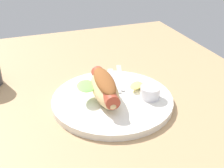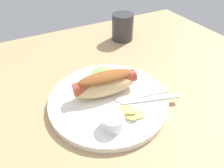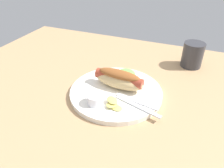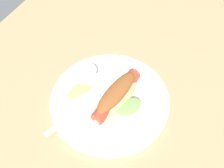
% 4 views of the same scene
% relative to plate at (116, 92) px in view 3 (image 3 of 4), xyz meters
% --- Properties ---
extents(ground_plane, '(1.20, 0.90, 0.02)m').
position_rel_plate_xyz_m(ground_plane, '(0.03, -0.02, -0.02)').
color(ground_plane, tan).
extents(plate, '(0.29, 0.29, 0.02)m').
position_rel_plate_xyz_m(plate, '(0.00, 0.00, 0.00)').
color(plate, white).
rests_on(plate, ground_plane).
extents(hot_dog, '(0.17, 0.10, 0.06)m').
position_rel_plate_xyz_m(hot_dog, '(-0.00, -0.02, 0.04)').
color(hot_dog, '#DBB77A').
rests_on(hot_dog, plate).
extents(sauce_ramekin, '(0.05, 0.05, 0.03)m').
position_rel_plate_xyz_m(sauce_ramekin, '(0.03, 0.08, 0.02)').
color(sauce_ramekin, white).
rests_on(sauce_ramekin, plate).
extents(fork, '(0.15, 0.06, 0.00)m').
position_rel_plate_xyz_m(fork, '(-0.08, 0.05, 0.01)').
color(fork, silver).
rests_on(fork, plate).
extents(knife, '(0.14, 0.04, 0.00)m').
position_rel_plate_xyz_m(knife, '(-0.08, 0.03, 0.01)').
color(knife, silver).
rests_on(knife, plate).
extents(chips_pile, '(0.06, 0.06, 0.02)m').
position_rel_plate_xyz_m(chips_pile, '(-0.02, 0.08, 0.02)').
color(chips_pile, '#D6C863').
rests_on(chips_pile, plate).
extents(drinking_cup, '(0.08, 0.08, 0.10)m').
position_rel_plate_xyz_m(drinking_cup, '(-0.20, -0.29, 0.04)').
color(drinking_cup, '#333338').
rests_on(drinking_cup, ground_plane).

